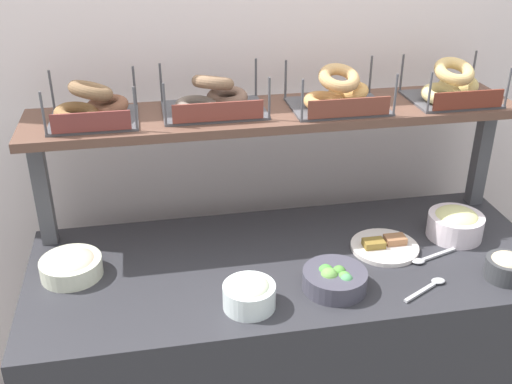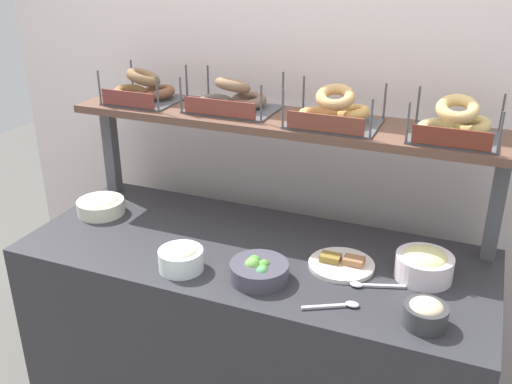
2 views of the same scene
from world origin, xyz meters
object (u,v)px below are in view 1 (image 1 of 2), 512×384
object	(u,v)px
bowl_potato_salad	(71,265)
bowl_tuna_salad	(507,266)
bowl_veggie_mix	(335,279)
bagel_basket_plain	(452,87)
bowl_scallion_spread	(249,294)
bowl_egg_salad	(455,223)
serving_spoon_by_edge	(430,286)
serving_plate_white	(384,246)
bagel_basket_cinnamon_raisin	(92,107)
bagel_basket_poppy	(213,99)
bagel_basket_sesame	(338,94)
serving_spoon_near_plate	(428,258)

from	to	relation	value
bowl_potato_salad	bowl_tuna_salad	bearing A→B (deg)	-11.15
bowl_tuna_salad	bowl_veggie_mix	world-z (taller)	bowl_tuna_salad
bagel_basket_plain	bowl_scallion_spread	bearing A→B (deg)	-149.79
bowl_egg_salad	bowl_potato_salad	bearing A→B (deg)	-180.00
bowl_egg_salad	serving_spoon_by_edge	distance (m)	0.35
bowl_veggie_mix	serving_spoon_by_edge	distance (m)	0.30
bowl_tuna_salad	bowl_scallion_spread	bearing A→B (deg)	179.76
bowl_egg_salad	serving_plate_white	bearing A→B (deg)	-172.57
serving_plate_white	bagel_basket_plain	distance (m)	0.60
bagel_basket_cinnamon_raisin	bagel_basket_plain	bearing A→B (deg)	-0.80
bowl_scallion_spread	bowl_egg_salad	world-z (taller)	bowl_egg_salad
bagel_basket_cinnamon_raisin	bagel_basket_poppy	world-z (taller)	bagel_basket_cinnamon_raisin
bowl_scallion_spread	bagel_basket_poppy	distance (m)	0.66
bowl_egg_salad	bagel_basket_sesame	size ratio (longest dim) A/B	0.60
serving_plate_white	bagel_basket_plain	world-z (taller)	bagel_basket_plain
bagel_basket_poppy	bagel_basket_sesame	bearing A→B (deg)	-5.35
bowl_potato_salad	bagel_basket_cinnamon_raisin	size ratio (longest dim) A/B	0.68
bowl_egg_salad	bagel_basket_poppy	world-z (taller)	bagel_basket_poppy
bowl_potato_salad	bagel_basket_plain	distance (m)	1.41
bowl_scallion_spread	bagel_basket_sesame	distance (m)	0.74
bowl_egg_salad	serving_spoon_near_plate	distance (m)	0.21
bowl_veggie_mix	bagel_basket_cinnamon_raisin	bearing A→B (deg)	147.33
bagel_basket_cinnamon_raisin	bowl_scallion_spread	bearing A→B (deg)	-49.14
bowl_tuna_salad	bagel_basket_sesame	distance (m)	0.77
bowl_tuna_salad	bagel_basket_sesame	size ratio (longest dim) A/B	0.41
serving_spoon_by_edge	serving_plate_white	bearing A→B (deg)	103.40
bowl_potato_salad	bowl_scallion_spread	distance (m)	0.58
serving_spoon_by_edge	bowl_tuna_salad	bearing A→B (deg)	1.92
bowl_veggie_mix	bowl_egg_salad	bearing A→B (deg)	23.53
bagel_basket_poppy	bowl_potato_salad	bearing A→B (deg)	-153.85
bagel_basket_cinnamon_raisin	bagel_basket_plain	distance (m)	1.22
bagel_basket_poppy	bagel_basket_cinnamon_raisin	bearing A→B (deg)	-177.00
serving_plate_white	bagel_basket_plain	xyz separation A→B (m)	(0.29, 0.24, 0.47)
bowl_tuna_salad	bagel_basket_cinnamon_raisin	distance (m)	1.40
bagel_basket_plain	bowl_tuna_salad	bearing A→B (deg)	-87.88
bowl_tuna_salad	serving_spoon_near_plate	world-z (taller)	bowl_tuna_salad
bagel_basket_plain	bagel_basket_sesame	bearing A→B (deg)	-179.76
bagel_basket_poppy	bowl_egg_salad	bearing A→B (deg)	-16.70
bowl_potato_salad	serving_spoon_near_plate	xyz separation A→B (m)	(1.14, -0.13, -0.03)
bagel_basket_sesame	serving_spoon_near_plate	bearing A→B (deg)	-54.55
bowl_veggie_mix	bagel_basket_sesame	size ratio (longest dim) A/B	0.62
bagel_basket_sesame	bowl_egg_salad	bearing A→B (deg)	-27.50
serving_plate_white	bagel_basket_cinnamon_raisin	size ratio (longest dim) A/B	0.81
bagel_basket_cinnamon_raisin	bagel_basket_sesame	world-z (taller)	bagel_basket_sesame
bagel_basket_cinnamon_raisin	bagel_basket_sesame	distance (m)	0.80
bowl_tuna_salad	bowl_egg_salad	xyz separation A→B (m)	(-0.04, 0.26, 0.01)
serving_plate_white	serving_spoon_near_plate	size ratio (longest dim) A/B	1.30
bagel_basket_poppy	serving_plate_white	bearing A→B (deg)	-27.34
bagel_basket_sesame	bagel_basket_cinnamon_raisin	bearing A→B (deg)	178.66
bowl_tuna_salad	bagel_basket_sesame	bearing A→B (deg)	132.61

